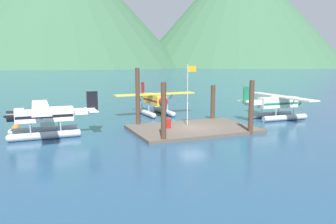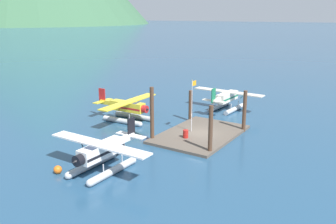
% 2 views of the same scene
% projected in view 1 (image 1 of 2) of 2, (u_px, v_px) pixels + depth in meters
% --- Properties ---
extents(ground_plane, '(1200.00, 1200.00, 0.00)m').
position_uv_depth(ground_plane, '(193.00, 130.00, 30.96)').
color(ground_plane, navy).
extents(dock_platform, '(11.51, 7.55, 0.30)m').
position_uv_depth(dock_platform, '(193.00, 129.00, 30.94)').
color(dock_platform, brown).
rests_on(dock_platform, ground).
extents(piling_near_left, '(0.43, 0.43, 4.90)m').
position_uv_depth(piling_near_left, '(164.00, 113.00, 25.86)').
color(piling_near_left, '#4C3323').
rests_on(piling_near_left, ground).
extents(piling_near_right, '(0.44, 0.44, 4.90)m').
position_uv_depth(piling_near_right, '(251.00, 108.00, 28.80)').
color(piling_near_right, '#4C3323').
rests_on(piling_near_right, ground).
extents(piling_far_left, '(0.43, 0.43, 5.94)m').
position_uv_depth(piling_far_left, '(138.00, 98.00, 32.17)').
color(piling_far_left, '#4C3323').
rests_on(piling_far_left, ground).
extents(piling_far_right, '(0.49, 0.49, 4.01)m').
position_uv_depth(piling_far_right, '(213.00, 103.00, 35.76)').
color(piling_far_right, '#4C3323').
rests_on(piling_far_right, ground).
extents(flagpole, '(0.95, 0.10, 5.99)m').
position_uv_depth(flagpole, '(189.00, 88.00, 31.44)').
color(flagpole, silver).
rests_on(flagpole, dock_platform).
extents(fuel_drum, '(0.62, 0.62, 0.88)m').
position_uv_depth(fuel_drum, '(168.00, 124.00, 30.49)').
color(fuel_drum, '#AD1E19').
rests_on(fuel_drum, dock_platform).
extents(mooring_buoy, '(0.72, 0.72, 0.72)m').
position_uv_depth(mooring_buoy, '(16.00, 128.00, 30.11)').
color(mooring_buoy, orange).
rests_on(mooring_buoy, ground).
extents(mountain_ridge_west_peak, '(349.90, 349.90, 191.22)m').
position_uv_depth(mountain_ridge_west_peak, '(61.00, 0.00, 456.54)').
color(mountain_ridge_west_peak, '#386042').
rests_on(mountain_ridge_west_peak, ground).
extents(mountain_ridge_centre_peak, '(332.10, 332.10, 185.54)m').
position_uv_depth(mountain_ridge_centre_peak, '(238.00, 9.00, 519.45)').
color(mountain_ridge_centre_peak, '#386042').
rests_on(mountain_ridge_centre_peak, ground).
extents(seaplane_yellow_bow_centre, '(10.45, 7.98, 3.84)m').
position_uv_depth(seaplane_yellow_bow_centre, '(155.00, 102.00, 40.34)').
color(seaplane_yellow_bow_centre, '#B7BABF').
rests_on(seaplane_yellow_bow_centre, ground).
extents(seaplane_white_port_fwd, '(7.98, 10.40, 3.84)m').
position_uv_depth(seaplane_white_port_fwd, '(44.00, 119.00, 28.25)').
color(seaplane_white_port_fwd, '#B7BABF').
rests_on(seaplane_white_port_fwd, ground).
extents(seaplane_cream_stbd_fwd, '(7.98, 10.45, 3.84)m').
position_uv_depth(seaplane_cream_stbd_fwd, '(278.00, 105.00, 37.17)').
color(seaplane_cream_stbd_fwd, '#B7BABF').
rests_on(seaplane_cream_stbd_fwd, ground).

